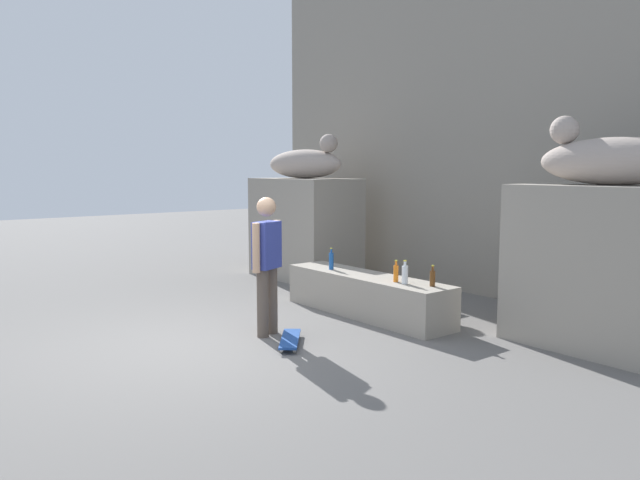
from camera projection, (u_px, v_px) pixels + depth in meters
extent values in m
plane|color=#605E5B|center=(211.00, 346.00, 6.90)|extent=(40.00, 40.00, 0.00)
cube|color=gray|center=(489.00, 90.00, 9.58)|extent=(9.87, 0.60, 6.46)
cube|color=gray|center=(305.00, 229.00, 11.09)|extent=(2.04, 1.14, 1.83)
cube|color=gray|center=(609.00, 268.00, 6.70)|extent=(2.04, 1.14, 1.83)
ellipsoid|color=#A8988D|center=(304.00, 164.00, 10.96)|extent=(1.69, 0.93, 0.52)
sphere|color=#A8988D|center=(329.00, 143.00, 10.58)|extent=(0.32, 0.32, 0.32)
ellipsoid|color=#A8988D|center=(615.00, 161.00, 6.57)|extent=(1.68, 0.84, 0.52)
sphere|color=#A8988D|center=(565.00, 130.00, 6.89)|extent=(0.32, 0.32, 0.32)
cube|color=gray|center=(366.00, 295.00, 8.34)|extent=(2.74, 0.64, 0.56)
cylinder|color=brown|center=(263.00, 303.00, 7.23)|extent=(0.14, 0.14, 0.82)
cylinder|color=brown|center=(272.00, 300.00, 7.40)|extent=(0.14, 0.14, 0.82)
cube|color=#333F99|center=(267.00, 245.00, 7.23)|extent=(0.33, 0.41, 0.56)
sphere|color=tan|center=(266.00, 207.00, 7.18)|extent=(0.23, 0.23, 0.23)
cylinder|color=tan|center=(256.00, 248.00, 7.04)|extent=(0.09, 0.09, 0.58)
cylinder|color=tan|center=(277.00, 244.00, 7.43)|extent=(0.09, 0.09, 0.58)
cube|color=navy|center=(290.00, 339.00, 6.95)|extent=(0.74, 0.66, 0.02)
cylinder|color=white|center=(286.00, 335.00, 7.25)|extent=(0.06, 0.06, 0.06)
cylinder|color=white|center=(298.00, 335.00, 7.25)|extent=(0.06, 0.06, 0.06)
cylinder|color=white|center=(282.00, 350.00, 6.66)|extent=(0.06, 0.06, 0.06)
cylinder|color=white|center=(294.00, 350.00, 6.65)|extent=(0.06, 0.06, 0.06)
cylinder|color=#593314|center=(433.00, 279.00, 7.49)|extent=(0.07, 0.07, 0.19)
cylinder|color=#593314|center=(433.00, 269.00, 7.47)|extent=(0.03, 0.03, 0.06)
cylinder|color=yellow|center=(433.00, 266.00, 7.47)|extent=(0.04, 0.04, 0.01)
cylinder|color=silver|center=(405.00, 275.00, 7.64)|extent=(0.08, 0.08, 0.23)
cylinder|color=silver|center=(405.00, 264.00, 7.62)|extent=(0.04, 0.04, 0.06)
cylinder|color=yellow|center=(405.00, 261.00, 7.62)|extent=(0.04, 0.04, 0.01)
cylinder|color=#194C99|center=(331.00, 261.00, 8.73)|extent=(0.07, 0.07, 0.24)
cylinder|color=#194C99|center=(331.00, 251.00, 8.71)|extent=(0.03, 0.03, 0.06)
cylinder|color=yellow|center=(331.00, 248.00, 8.71)|extent=(0.04, 0.04, 0.01)
cylinder|color=orange|center=(396.00, 274.00, 7.78)|extent=(0.06, 0.06, 0.21)
cylinder|color=orange|center=(396.00, 263.00, 7.76)|extent=(0.03, 0.03, 0.06)
cylinder|color=yellow|center=(396.00, 260.00, 7.76)|extent=(0.04, 0.04, 0.01)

